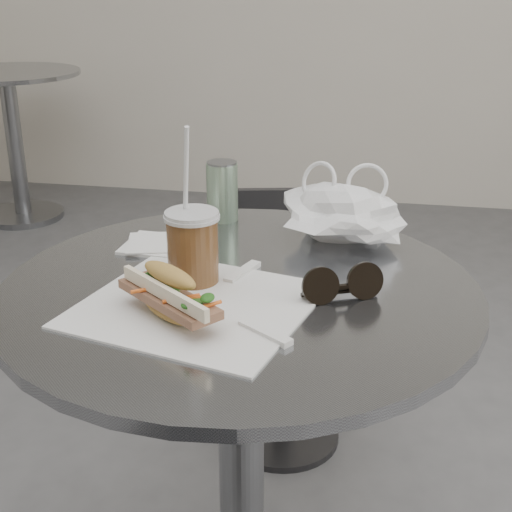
% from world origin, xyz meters
% --- Properties ---
extents(cafe_table, '(0.76, 0.76, 0.74)m').
position_xyz_m(cafe_table, '(0.00, 0.20, 0.47)').
color(cafe_table, slate).
rests_on(cafe_table, ground).
extents(bg_table, '(0.70, 0.70, 0.74)m').
position_xyz_m(bg_table, '(-1.60, 2.40, 0.47)').
color(bg_table, slate).
rests_on(bg_table, ground).
extents(chair_far, '(0.35, 0.38, 0.66)m').
position_xyz_m(chair_far, '(-0.02, 0.85, 0.30)').
color(chair_far, '#2E2E30').
rests_on(chair_far, ground).
extents(sandwich_paper, '(0.39, 0.37, 0.00)m').
position_xyz_m(sandwich_paper, '(-0.05, 0.11, 0.74)').
color(sandwich_paper, white).
rests_on(sandwich_paper, cafe_table).
extents(banh_mi, '(0.23, 0.21, 0.08)m').
position_xyz_m(banh_mi, '(-0.07, 0.07, 0.78)').
color(banh_mi, '#B79945').
rests_on(banh_mi, sandwich_paper).
extents(iced_coffee, '(0.09, 0.09, 0.25)m').
position_xyz_m(iced_coffee, '(-0.07, 0.20, 0.80)').
color(iced_coffee, brown).
rests_on(iced_coffee, cafe_table).
extents(sunglasses, '(0.12, 0.08, 0.06)m').
position_xyz_m(sunglasses, '(0.16, 0.18, 0.76)').
color(sunglasses, black).
rests_on(sunglasses, cafe_table).
extents(plastic_bag, '(0.24, 0.21, 0.11)m').
position_xyz_m(plastic_bag, '(0.14, 0.41, 0.79)').
color(plastic_bag, white).
rests_on(plastic_bag, cafe_table).
extents(napkin_stack, '(0.13, 0.13, 0.01)m').
position_xyz_m(napkin_stack, '(-0.18, 0.34, 0.74)').
color(napkin_stack, white).
rests_on(napkin_stack, cafe_table).
extents(drink_can, '(0.06, 0.06, 0.12)m').
position_xyz_m(drink_can, '(-0.10, 0.50, 0.80)').
color(drink_can, '#508A56').
rests_on(drink_can, cafe_table).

